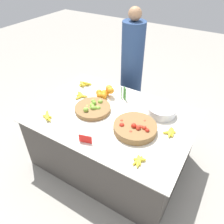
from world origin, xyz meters
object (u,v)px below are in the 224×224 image
vendor_person (132,71)px  metal_bowl (162,111)px  lime_bowl (93,108)px  tomato_basket (135,128)px  price_sign (86,139)px

vendor_person → metal_bowl: bearing=-43.4°
lime_bowl → tomato_basket: size_ratio=0.92×
lime_bowl → metal_bowl: lime_bowl is taller
metal_bowl → vendor_person: (-0.71, 0.67, -0.01)m
tomato_basket → price_sign: size_ratio=3.49×
metal_bowl → price_sign: 0.89m
tomato_basket → vendor_person: 1.21m
lime_bowl → metal_bowl: 0.75m
lime_bowl → vendor_person: 1.01m
tomato_basket → price_sign: 0.49m
tomato_basket → vendor_person: (-0.58, 1.06, -0.00)m
lime_bowl → tomato_basket: 0.55m
metal_bowl → price_sign: metal_bowl is taller
price_sign → vendor_person: bearing=84.5°
lime_bowl → price_sign: bearing=-62.2°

